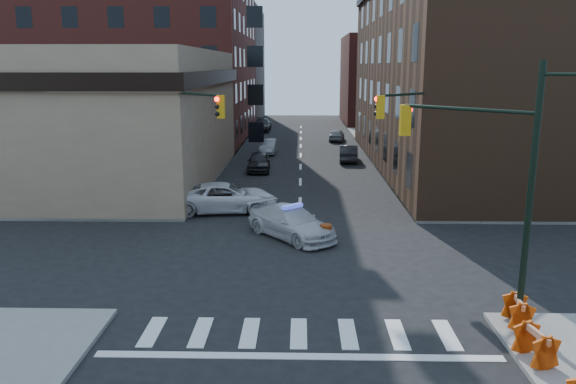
{
  "coord_description": "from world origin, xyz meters",
  "views": [
    {
      "loc": [
        0.04,
        -22.54,
        7.99
      ],
      "look_at": [
        -0.56,
        3.05,
        2.2
      ],
      "focal_mm": 35.0,
      "sensor_mm": 36.0,
      "label": 1
    }
  ],
  "objects_px": {
    "pedestrian_a": "(117,199)",
    "pedestrian_b": "(68,198)",
    "barrel_road": "(326,235)",
    "barricade_nw_a": "(152,207)",
    "barrel_bank": "(244,204)",
    "parked_car_enear": "(348,153)",
    "parked_car_wnear": "(259,162)",
    "barricade_se_a": "(518,312)",
    "pickup": "(225,197)",
    "police_car": "(291,222)",
    "parked_car_wfar": "(268,147)"
  },
  "relations": [
    {
      "from": "barrel_road",
      "to": "barricade_nw_a",
      "type": "distance_m",
      "value": 10.24
    },
    {
      "from": "parked_car_wnear",
      "to": "parked_car_wfar",
      "type": "bearing_deg",
      "value": 86.32
    },
    {
      "from": "pedestrian_a",
      "to": "pedestrian_b",
      "type": "bearing_deg",
      "value": 169.83
    },
    {
      "from": "barricade_se_a",
      "to": "pickup",
      "type": "bearing_deg",
      "value": 43.99
    },
    {
      "from": "barrel_road",
      "to": "pickup",
      "type": "bearing_deg",
      "value": 132.44
    },
    {
      "from": "parked_car_enear",
      "to": "barrel_bank",
      "type": "relative_size",
      "value": 4.79
    },
    {
      "from": "parked_car_enear",
      "to": "barricade_se_a",
      "type": "distance_m",
      "value": 31.32
    },
    {
      "from": "pickup",
      "to": "parked_car_wnear",
      "type": "height_order",
      "value": "pickup"
    },
    {
      "from": "pickup",
      "to": "barrel_road",
      "type": "height_order",
      "value": "pickup"
    },
    {
      "from": "barrel_road",
      "to": "barricade_nw_a",
      "type": "relative_size",
      "value": 0.88
    },
    {
      "from": "parked_car_enear",
      "to": "pedestrian_a",
      "type": "bearing_deg",
      "value": 57.92
    },
    {
      "from": "police_car",
      "to": "parked_car_enear",
      "type": "bearing_deg",
      "value": 38.01
    },
    {
      "from": "barrel_road",
      "to": "pedestrian_b",
      "type": "bearing_deg",
      "value": 160.98
    },
    {
      "from": "parked_car_wnear",
      "to": "parked_car_enear",
      "type": "relative_size",
      "value": 0.99
    },
    {
      "from": "barrel_bank",
      "to": "pedestrian_a",
      "type": "bearing_deg",
      "value": -164.65
    },
    {
      "from": "police_car",
      "to": "barricade_se_a",
      "type": "height_order",
      "value": "police_car"
    },
    {
      "from": "parked_car_wnear",
      "to": "parked_car_wfar",
      "type": "xyz_separation_m",
      "value": [
        0.24,
        8.78,
        -0.06
      ]
    },
    {
      "from": "pickup",
      "to": "pedestrian_b",
      "type": "bearing_deg",
      "value": 90.15
    },
    {
      "from": "parked_car_enear",
      "to": "barricade_se_a",
      "type": "relative_size",
      "value": 3.67
    },
    {
      "from": "pickup",
      "to": "parked_car_enear",
      "type": "height_order",
      "value": "pickup"
    },
    {
      "from": "barrel_road",
      "to": "barrel_bank",
      "type": "xyz_separation_m",
      "value": [
        -4.34,
        5.89,
        -0.03
      ]
    },
    {
      "from": "police_car",
      "to": "pickup",
      "type": "distance_m",
      "value": 6.07
    },
    {
      "from": "barricade_se_a",
      "to": "parked_car_enear",
      "type": "bearing_deg",
      "value": 11.18
    },
    {
      "from": "pickup",
      "to": "police_car",
      "type": "bearing_deg",
      "value": -149.14
    },
    {
      "from": "barrel_road",
      "to": "barricade_nw_a",
      "type": "bearing_deg",
      "value": 153.3
    },
    {
      "from": "barrel_bank",
      "to": "parked_car_wnear",
      "type": "bearing_deg",
      "value": 90.33
    },
    {
      "from": "parked_car_wnear",
      "to": "barricade_nw_a",
      "type": "height_order",
      "value": "parked_car_wnear"
    },
    {
      "from": "police_car",
      "to": "barricade_nw_a",
      "type": "bearing_deg",
      "value": 114.84
    },
    {
      "from": "police_car",
      "to": "barrel_bank",
      "type": "distance_m",
      "value": 5.52
    },
    {
      "from": "barricade_se_a",
      "to": "barricade_nw_a",
      "type": "relative_size",
      "value": 1.07
    },
    {
      "from": "police_car",
      "to": "barrel_road",
      "type": "bearing_deg",
      "value": -75.39
    },
    {
      "from": "pedestrian_b",
      "to": "pedestrian_a",
      "type": "bearing_deg",
      "value": -23.07
    },
    {
      "from": "barricade_se_a",
      "to": "parked_car_wnear",
      "type": "bearing_deg",
      "value": 26.93
    },
    {
      "from": "parked_car_wnear",
      "to": "barrel_road",
      "type": "height_order",
      "value": "parked_car_wnear"
    },
    {
      "from": "barrel_bank",
      "to": "parked_car_enear",
      "type": "bearing_deg",
      "value": 67.0
    },
    {
      "from": "pedestrian_a",
      "to": "barrel_bank",
      "type": "distance_m",
      "value": 6.8
    },
    {
      "from": "police_car",
      "to": "barricade_se_a",
      "type": "distance_m",
      "value": 11.8
    },
    {
      "from": "parked_car_wnear",
      "to": "parked_car_wfar",
      "type": "relative_size",
      "value": 1.06
    },
    {
      "from": "parked_car_wnear",
      "to": "parked_car_enear",
      "type": "height_order",
      "value": "parked_car_wnear"
    },
    {
      "from": "parked_car_enear",
      "to": "barrel_road",
      "type": "xyz_separation_m",
      "value": [
        -2.9,
        -22.93,
        -0.22
      ]
    },
    {
      "from": "pickup",
      "to": "barrel_road",
      "type": "relative_size",
      "value": 6.08
    },
    {
      "from": "parked_car_enear",
      "to": "barrel_bank",
      "type": "distance_m",
      "value": 18.51
    },
    {
      "from": "pickup",
      "to": "parked_car_wnear",
      "type": "xyz_separation_m",
      "value": [
        0.95,
        12.34,
        -0.09
      ]
    },
    {
      "from": "pedestrian_a",
      "to": "barrel_road",
      "type": "relative_size",
      "value": 1.95
    },
    {
      "from": "barrel_bank",
      "to": "barricade_nw_a",
      "type": "bearing_deg",
      "value": -164.99
    },
    {
      "from": "parked_car_wfar",
      "to": "barricade_nw_a",
      "type": "distance_m",
      "value": 22.93
    },
    {
      "from": "parked_car_wnear",
      "to": "police_car",
      "type": "bearing_deg",
      "value": -82.74
    },
    {
      "from": "parked_car_enear",
      "to": "pedestrian_a",
      "type": "xyz_separation_m",
      "value": [
        -13.76,
        -18.83,
        0.38
      ]
    },
    {
      "from": "parked_car_enear",
      "to": "barricade_nw_a",
      "type": "relative_size",
      "value": 3.91
    },
    {
      "from": "parked_car_wnear",
      "to": "barricade_se_a",
      "type": "relative_size",
      "value": 3.65
    }
  ]
}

